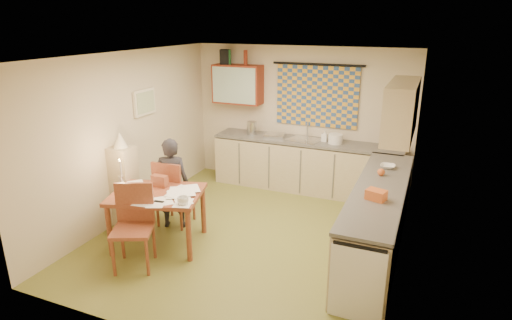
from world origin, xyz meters
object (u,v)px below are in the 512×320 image
at_px(counter_back, 305,166).
at_px(counter_right, 377,220).
at_px(chair_far, 175,204).
at_px(person, 172,183).
at_px(shelf_stand, 125,186).
at_px(stove, 361,271).
at_px(dining_table, 159,218).

bearing_deg(counter_back, counter_right, -49.28).
xyz_separation_m(chair_far, person, (0.02, -0.08, 0.36)).
bearing_deg(shelf_stand, stove, -9.92).
relative_size(dining_table, chair_far, 1.35).
bearing_deg(counter_right, dining_table, -161.15).
distance_m(counter_back, shelf_stand, 3.12).
relative_size(counter_right, person, 2.18).
relative_size(counter_back, counter_right, 1.12).
distance_m(counter_right, dining_table, 2.90).
bearing_deg(shelf_stand, counter_back, 48.69).
bearing_deg(dining_table, counter_back, 48.80).
distance_m(counter_back, chair_far, 2.49).
height_order(counter_right, shelf_stand, shelf_stand).
xyz_separation_m(counter_back, counter_right, (1.48, -1.72, -0.00)).
xyz_separation_m(dining_table, shelf_stand, (-0.80, 0.32, 0.22)).
relative_size(stove, dining_table, 0.63).
bearing_deg(stove, dining_table, 173.74).
bearing_deg(stove, counter_right, 90.00).
height_order(counter_back, counter_right, same).
bearing_deg(counter_right, shelf_stand, -170.09).
bearing_deg(person, stove, 142.41).
xyz_separation_m(counter_right, chair_far, (-2.88, -0.34, -0.14)).
distance_m(counter_right, chair_far, 2.90).
relative_size(counter_right, dining_table, 2.17).
bearing_deg(counter_right, stove, -90.00).
distance_m(stove, dining_table, 2.76).
relative_size(counter_back, shelf_stand, 2.76).
relative_size(stove, chair_far, 0.84).
relative_size(counter_right, stove, 3.46).
bearing_deg(person, dining_table, 80.50).
xyz_separation_m(stove, chair_far, (-2.88, 0.90, -0.11)).
distance_m(person, shelf_stand, 0.72).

